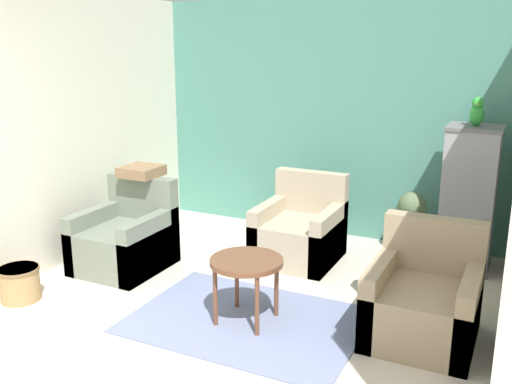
% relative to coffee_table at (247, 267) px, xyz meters
% --- Properties ---
extents(wall_back_accent, '(4.12, 0.06, 2.59)m').
position_rel_coffee_table_xyz_m(wall_back_accent, '(-0.18, 2.38, 0.83)').
color(wall_back_accent, '#4C897A').
rests_on(wall_back_accent, ground_plane).
extents(wall_left, '(0.06, 3.63, 2.59)m').
position_rel_coffee_table_xyz_m(wall_left, '(-2.21, 0.53, 0.83)').
color(wall_left, beige).
rests_on(wall_left, ground_plane).
extents(area_rug, '(1.79, 1.28, 0.01)m').
position_rel_coffee_table_xyz_m(area_rug, '(-0.00, 0.00, -0.46)').
color(area_rug, slate).
rests_on(area_rug, ground_plane).
extents(coffee_table, '(0.57, 0.57, 0.52)m').
position_rel_coffee_table_xyz_m(coffee_table, '(0.00, 0.00, 0.00)').
color(coffee_table, brown).
rests_on(coffee_table, ground_plane).
extents(armchair_left, '(0.76, 0.82, 0.85)m').
position_rel_coffee_table_xyz_m(armchair_left, '(-1.56, 0.48, -0.19)').
color(armchair_left, slate).
rests_on(armchair_left, ground_plane).
extents(armchair_right, '(0.76, 0.82, 0.85)m').
position_rel_coffee_table_xyz_m(armchair_right, '(1.28, 0.36, -0.19)').
color(armchair_right, '#9E896B').
rests_on(armchair_right, ground_plane).
extents(armchair_middle, '(0.76, 0.82, 0.85)m').
position_rel_coffee_table_xyz_m(armchair_middle, '(-0.12, 1.42, -0.19)').
color(armchair_middle, tan).
rests_on(armchair_middle, ground_plane).
extents(birdcage, '(0.49, 0.49, 1.39)m').
position_rel_coffee_table_xyz_m(birdcage, '(1.39, 1.93, 0.23)').
color(birdcage, slate).
rests_on(birdcage, ground_plane).
extents(parrot, '(0.13, 0.23, 0.27)m').
position_rel_coffee_table_xyz_m(parrot, '(1.39, 1.93, 1.05)').
color(parrot, green).
rests_on(parrot, birdcage).
extents(potted_plant, '(0.32, 0.29, 0.67)m').
position_rel_coffee_table_xyz_m(potted_plant, '(0.85, 2.04, -0.05)').
color(potted_plant, brown).
rests_on(potted_plant, ground_plane).
extents(wicker_basket, '(0.34, 0.34, 0.29)m').
position_rel_coffee_table_xyz_m(wicker_basket, '(-1.91, -0.50, -0.30)').
color(wicker_basket, '#A37F51').
rests_on(wicker_basket, ground_plane).
extents(throw_pillow, '(0.36, 0.36, 0.10)m').
position_rel_coffee_table_xyz_m(throw_pillow, '(-1.56, 0.78, 0.44)').
color(throw_pillow, '#846647').
rests_on(throw_pillow, armchair_left).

